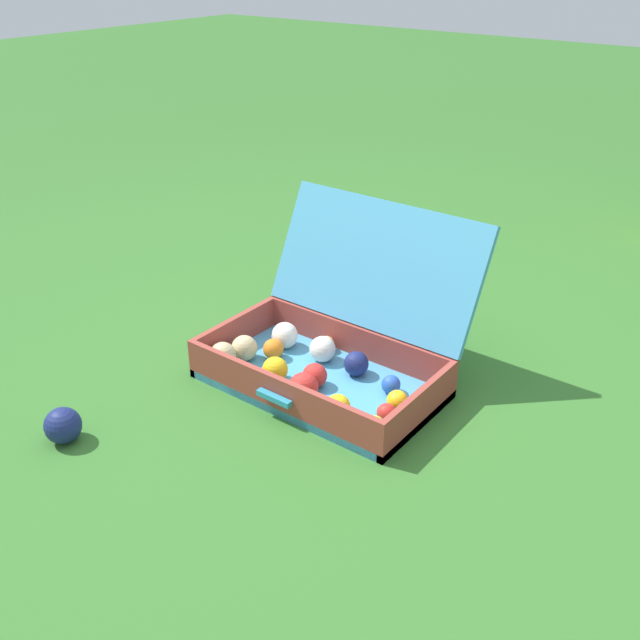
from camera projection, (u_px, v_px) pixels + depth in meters
name	position (u px, v px, depth m)	size (l,w,h in m)	color
ground_plane	(326.00, 398.00, 2.06)	(16.00, 16.00, 0.00)	#336B28
open_suitcase	(330.00, 347.00, 2.12)	(0.68, 0.58, 0.47)	#4799C6
stray_ball_on_grass	(63.00, 425.00, 1.87)	(0.10, 0.10, 0.10)	navy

